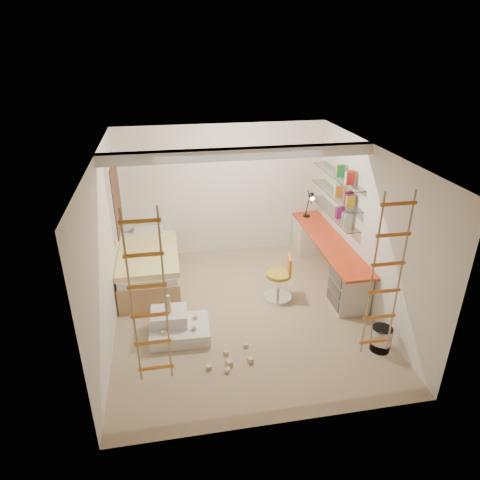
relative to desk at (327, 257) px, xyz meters
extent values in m
plane|color=tan|center=(-1.72, -0.86, -0.40)|extent=(4.50, 4.50, 0.00)
cube|color=white|center=(-1.72, -0.56, 2.12)|extent=(4.00, 0.18, 0.16)
cube|color=white|center=(-3.69, 0.64, 1.15)|extent=(0.06, 1.15, 1.35)
cube|color=#4C2D1E|center=(-3.65, 0.64, 1.15)|extent=(0.02, 1.00, 1.20)
cylinder|color=white|center=(0.03, -2.11, -0.22)|extent=(0.29, 0.29, 0.36)
cube|color=red|center=(0.00, -0.03, 0.33)|extent=(0.55, 2.80, 0.04)
cube|color=beige|center=(0.00, 1.07, -0.05)|extent=(0.52, 0.55, 0.71)
cube|color=beige|center=(0.00, -1.03, -0.05)|extent=(0.52, 0.55, 0.71)
cube|color=#4C4742|center=(-0.27, -1.03, 0.21)|extent=(0.02, 0.50, 0.18)
cube|color=#4C4742|center=(-0.27, -1.03, -0.01)|extent=(0.02, 0.50, 0.18)
cube|color=#4C4742|center=(-0.27, -1.03, -0.23)|extent=(0.02, 0.50, 0.18)
cube|color=white|center=(0.15, 0.27, 0.75)|extent=(0.25, 1.80, 0.01)
cube|color=white|center=(0.15, 0.27, 1.10)|extent=(0.25, 1.80, 0.01)
cube|color=white|center=(0.15, 0.27, 1.45)|extent=(0.25, 1.80, 0.01)
cube|color=#AD7F51|center=(-3.20, 0.37, -0.18)|extent=(1.00, 2.00, 0.45)
cube|color=white|center=(-3.20, 0.37, 0.11)|extent=(0.95, 1.95, 0.12)
cube|color=yellow|center=(-3.20, 0.22, 0.22)|extent=(1.02, 1.60, 0.10)
cube|color=white|center=(-3.20, 1.17, 0.23)|extent=(0.55, 0.35, 0.12)
cylinder|color=black|center=(-0.05, 1.12, 0.36)|extent=(0.14, 0.14, 0.02)
cylinder|color=black|center=(-0.05, 1.12, 0.55)|extent=(0.02, 0.15, 0.36)
cylinder|color=black|center=(-0.05, 1.02, 0.80)|extent=(0.02, 0.27, 0.20)
cone|color=black|center=(-0.05, 0.90, 0.85)|extent=(0.12, 0.14, 0.15)
cylinder|color=#FFEABF|center=(-0.05, 0.86, 0.82)|extent=(0.08, 0.04, 0.08)
cylinder|color=#B29122|center=(-1.07, -0.58, 0.06)|extent=(0.47, 0.47, 0.06)
cube|color=orange|center=(-0.90, -0.60, 0.25)|extent=(0.09, 0.32, 0.30)
cylinder|color=silver|center=(-1.07, -0.58, -0.15)|extent=(0.06, 0.06, 0.42)
cylinder|color=silver|center=(-1.07, -0.58, -0.38)|extent=(0.54, 0.54, 0.05)
cube|color=silver|center=(-2.76, -1.30, -0.31)|extent=(0.89, 0.70, 0.19)
cube|color=silver|center=(-2.90, -1.20, -0.12)|extent=(0.54, 0.45, 0.19)
cube|color=#CCB284|center=(-2.90, -1.20, 0.02)|extent=(0.08, 0.08, 0.08)
cube|color=#CCB284|center=(-2.90, -1.20, 0.10)|extent=(0.07, 0.07, 0.07)
cube|color=#CCB284|center=(-2.90, -1.20, 0.19)|extent=(0.06, 0.06, 0.12)
cube|color=#CCB284|center=(-2.56, -1.44, -0.18)|extent=(0.06, 0.06, 0.06)
cube|color=#CCB284|center=(-2.52, -1.18, -0.18)|extent=(0.06, 0.06, 0.06)
cube|color=#CCB284|center=(-3.00, -1.47, -0.18)|extent=(0.06, 0.06, 0.06)
cube|color=#CCB284|center=(-2.41, -2.08, -0.37)|extent=(0.07, 0.07, 0.07)
cube|color=#CCB284|center=(-2.15, -1.84, -0.37)|extent=(0.07, 0.07, 0.07)
cube|color=#CCB284|center=(-2.13, -2.06, -0.37)|extent=(0.07, 0.07, 0.07)
cube|color=#CCB284|center=(-1.84, -1.73, -0.37)|extent=(0.07, 0.07, 0.07)
cube|color=#CCB284|center=(-2.18, -2.18, -0.37)|extent=(0.07, 0.07, 0.07)
cube|color=#CCB284|center=(-1.84, -2.05, -0.37)|extent=(0.07, 0.07, 0.07)
cube|color=white|center=(0.15, 0.27, 0.86)|extent=(0.14, 0.52, 0.22)
cube|color=#194CA5|center=(0.15, 0.27, 1.21)|extent=(0.14, 0.46, 0.22)
cube|color=#1E722D|center=(0.15, 0.27, 1.56)|extent=(0.14, 0.52, 0.22)
camera|label=1|loc=(-2.78, -6.52, 3.64)|focal=32.00mm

